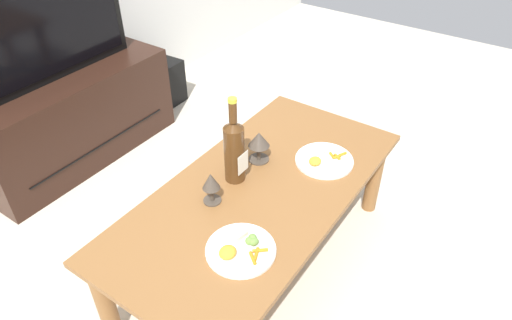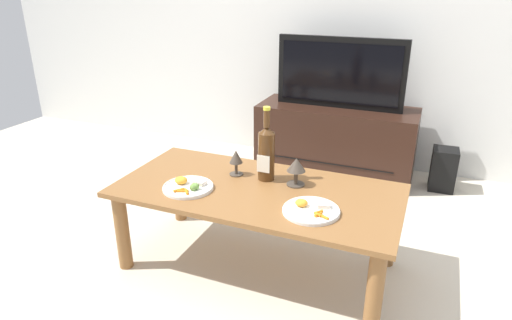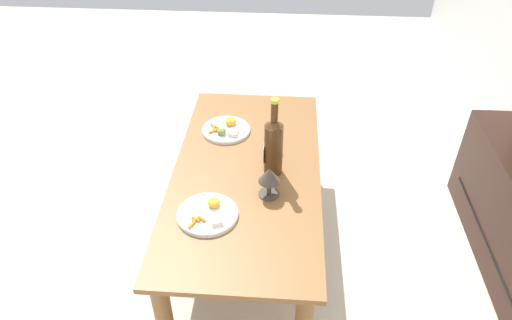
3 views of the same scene
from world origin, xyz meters
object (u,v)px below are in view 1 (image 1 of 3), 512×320
object	(u,v)px
dinner_plate_left	(241,249)
floor_speaker	(169,82)
tv_stand	(72,117)
dinner_plate_right	(324,160)
tv_screen	(48,31)
wine_bottle	(234,149)
dining_table	(259,202)
goblet_left	(211,183)
goblet_right	(259,141)

from	to	relation	value
dinner_plate_left	floor_speaker	bearing A→B (deg)	51.53
tv_stand	dinner_plate_right	xyz separation A→B (m)	(0.22, -1.48, 0.19)
tv_screen	wine_bottle	distance (m)	1.24
dining_table	tv_screen	distance (m)	1.41
dining_table	floor_speaker	world-z (taller)	dining_table
dining_table	wine_bottle	distance (m)	0.25
dining_table	dinner_plate_right	distance (m)	0.34
tv_stand	dinner_plate_left	world-z (taller)	tv_stand
tv_stand	tv_screen	world-z (taller)	tv_screen
floor_speaker	goblet_left	xyz separation A→B (m)	(-1.03, -1.23, 0.38)
goblet_right	dinner_plate_left	size ratio (longest dim) A/B	0.57
goblet_left	tv_screen	bearing A→B (deg)	78.57
tv_stand	goblet_right	size ratio (longest dim) A/B	8.17
dinner_plate_left	goblet_right	bearing A→B (deg)	27.31
dining_table	goblet_left	size ratio (longest dim) A/B	10.14
dinner_plate_left	dinner_plate_right	bearing A→B (deg)	0.13
tv_stand	dinner_plate_left	distance (m)	1.55
goblet_left	dinner_plate_left	world-z (taller)	goblet_left
dining_table	dinner_plate_right	xyz separation A→B (m)	(0.31, -0.13, 0.08)
floor_speaker	dinner_plate_right	size ratio (longest dim) A/B	1.19
goblet_right	dinner_plate_right	size ratio (longest dim) A/B	0.56
goblet_left	tv_stand	bearing A→B (deg)	78.59
wine_bottle	goblet_right	xyz separation A→B (m)	(0.16, -0.01, -0.05)
dinner_plate_left	dinner_plate_right	distance (m)	0.62
floor_speaker	dinner_plate_left	world-z (taller)	dinner_plate_left
dining_table	goblet_right	distance (m)	0.26
goblet_right	dinner_plate_right	bearing A→B (deg)	-58.57
goblet_left	dinner_plate_left	bearing A→B (deg)	-120.95
wine_bottle	goblet_left	world-z (taller)	wine_bottle
tv_stand	dinner_plate_right	size ratio (longest dim) A/B	4.57
goblet_left	goblet_right	xyz separation A→B (m)	(0.32, 0.00, 0.01)
tv_stand	tv_screen	distance (m)	0.51
goblet_left	floor_speaker	bearing A→B (deg)	50.21
floor_speaker	wine_bottle	distance (m)	1.56
dining_table	wine_bottle	size ratio (longest dim) A/B	3.64
dining_table	dinner_plate_left	distance (m)	0.35
goblet_left	dinner_plate_left	size ratio (longest dim) A/B	0.55
tv_screen	goblet_right	bearing A→B (deg)	-86.60
floor_speaker	wine_bottle	size ratio (longest dim) A/B	0.80
dining_table	goblet_right	world-z (taller)	goblet_right
dining_table	goblet_right	size ratio (longest dim) A/B	9.76
tv_screen	floor_speaker	world-z (taller)	tv_screen
tv_screen	dinner_plate_left	size ratio (longest dim) A/B	3.72
dinner_plate_right	dinner_plate_left	bearing A→B (deg)	-179.87
dining_table	tv_stand	bearing A→B (deg)	86.31
tv_screen	wine_bottle	size ratio (longest dim) A/B	2.42
tv_stand	goblet_right	bearing A→B (deg)	-86.60
dinner_plate_right	dining_table	bearing A→B (deg)	157.07
wine_bottle	goblet_right	bearing A→B (deg)	-3.42
tv_screen	tv_stand	bearing A→B (deg)	90.00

